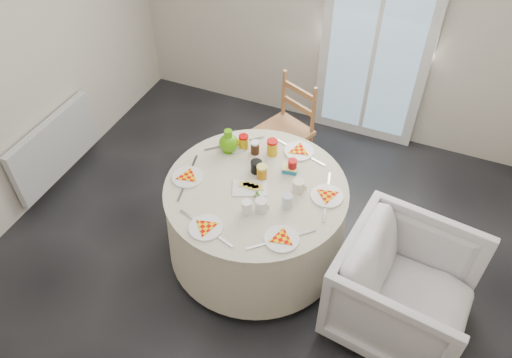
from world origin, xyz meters
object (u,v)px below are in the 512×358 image
at_px(table, 256,219).
at_px(wooden_chair, 284,130).
at_px(green_pitcher, 228,135).
at_px(armchair, 405,291).
at_px(radiator, 55,148).

height_order(table, wooden_chair, wooden_chair).
distance_m(wooden_chair, green_pitcher, 0.83).
height_order(table, armchair, armchair).
xyz_separation_m(radiator, green_pitcher, (1.60, 0.22, 0.49)).
xyz_separation_m(radiator, armchair, (3.11, -0.28, 0.01)).
xyz_separation_m(table, wooden_chair, (-0.15, 0.98, 0.09)).
distance_m(armchair, green_pitcher, 1.66).
xyz_separation_m(wooden_chair, green_pitcher, (-0.20, -0.70, 0.40)).
height_order(radiator, green_pitcher, green_pitcher).
bearing_deg(radiator, green_pitcher, 7.68).
bearing_deg(radiator, table, -2.06).
relative_size(table, wooden_chair, 1.45).
distance_m(radiator, armchair, 3.12).
bearing_deg(armchair, radiator, 92.77).
bearing_deg(armchair, table, 87.80).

